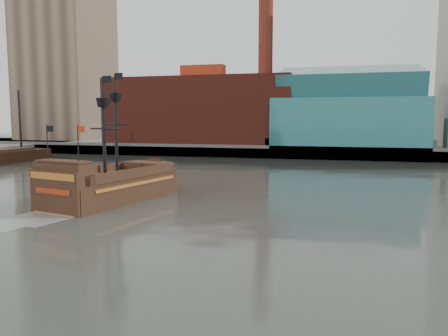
% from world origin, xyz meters
% --- Properties ---
extents(ground, '(400.00, 400.00, 0.00)m').
position_xyz_m(ground, '(0.00, 0.00, 0.00)').
color(ground, '#2B2E28').
rests_on(ground, ground).
extents(promenade_far, '(220.00, 60.00, 2.00)m').
position_xyz_m(promenade_far, '(0.00, 92.00, 1.00)').
color(promenade_far, slate).
rests_on(promenade_far, ground).
extents(seawall, '(220.00, 1.00, 2.60)m').
position_xyz_m(seawall, '(0.00, 62.50, 1.30)').
color(seawall, '#4C4C49').
rests_on(seawall, ground).
extents(skyline, '(149.00, 45.00, 62.00)m').
position_xyz_m(skyline, '(5.21, 84.56, 24.55)').
color(skyline, '#7F664C').
rests_on(skyline, promenade_far).
extents(pirate_ship, '(9.09, 18.47, 13.28)m').
position_xyz_m(pirate_ship, '(-12.39, 13.00, 1.20)').
color(pirate_ship, black).
rests_on(pirate_ship, ground).
extents(docked_vessel, '(5.15, 22.15, 15.03)m').
position_xyz_m(docked_vessel, '(-49.99, 40.30, 0.96)').
color(docked_vessel, black).
rests_on(docked_vessel, ground).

